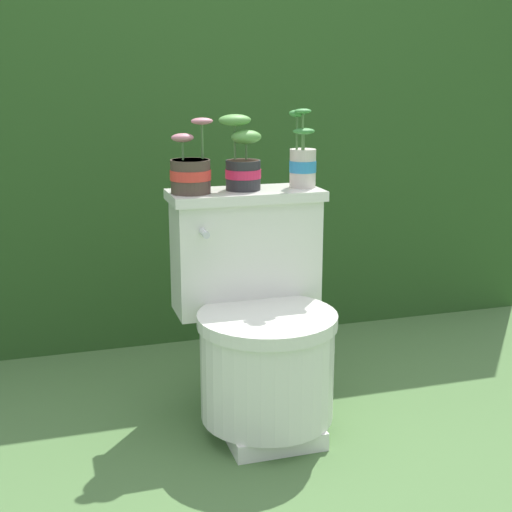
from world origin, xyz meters
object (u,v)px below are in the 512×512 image
Objects in this scene: potted_plant_left at (191,172)px; toilet at (259,325)px; potted_plant_midleft at (242,162)px; potted_plant_middle at (303,162)px.

toilet is at bearing -38.54° from potted_plant_left.
toilet is 0.49m from potted_plant_left.
potted_plant_midleft reaches higher than potted_plant_left.
potted_plant_left is at bearing -178.91° from potted_plant_middle.
potted_plant_midleft is (-0.00, 0.16, 0.46)m from toilet.
potted_plant_midleft is at bearing 91.62° from toilet.
potted_plant_midleft is (0.16, 0.02, 0.02)m from potted_plant_left.
potted_plant_midleft is 0.93× the size of potted_plant_middle.
potted_plant_midleft is at bearing 175.15° from potted_plant_middle.
potted_plant_left reaches higher than toilet.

